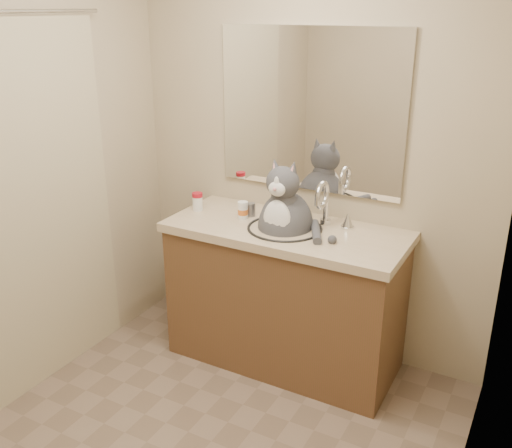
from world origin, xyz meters
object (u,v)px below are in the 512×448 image
Objects in this scene: cat at (285,222)px; pill_bottle_orange at (243,210)px; pill_bottle_redcap at (198,201)px; grey_canister at (251,210)px.

pill_bottle_orange is at bearing 176.00° from cat.
pill_bottle_redcap is (-0.58, 0.01, 0.02)m from cat.
cat is at bearing -16.09° from grey_canister.
grey_canister is (-0.25, 0.07, 0.00)m from cat.
grey_canister is at bearing 162.84° from cat.
cat is 6.00× the size of pill_bottle_orange.
cat reaches higher than pill_bottle_orange.
pill_bottle_orange is 1.29× the size of grey_canister.
grey_canister is at bearing 69.83° from pill_bottle_orange.
pill_bottle_redcap is at bearing 178.16° from cat.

